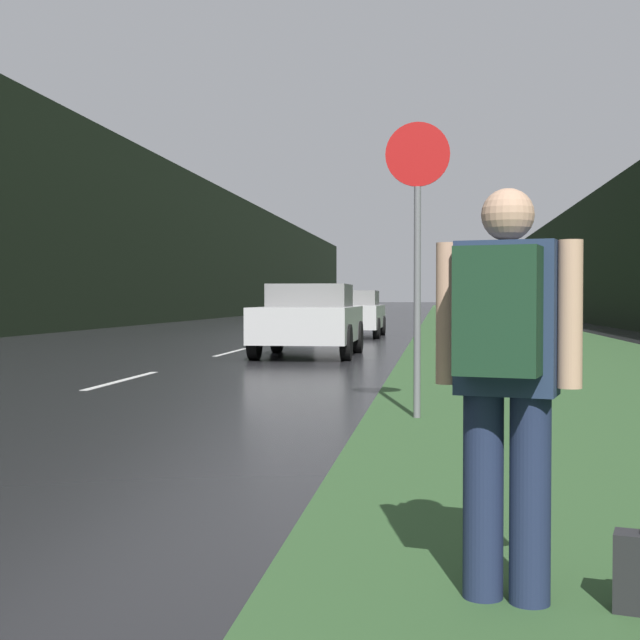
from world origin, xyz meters
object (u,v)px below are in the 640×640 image
stop_sign (417,241)px  car_passing_near (309,319)px  hitchhiker_with_backpack (505,367)px  car_passing_far (352,313)px

stop_sign → car_passing_near: stop_sign is taller
car_passing_near → hitchhiker_with_backpack: bearing=101.1°
stop_sign → car_passing_far: bearing=97.4°
stop_sign → hitchhiker_with_backpack: 5.53m
car_passing_far → car_passing_near: bearing=90.0°
stop_sign → car_passing_far: size_ratio=0.68×
hitchhiker_with_backpack → car_passing_near: hitchhiker_with_backpack is taller
hitchhiker_with_backpack → car_passing_near: bearing=115.5°
car_passing_near → car_passing_far: (-0.00, 9.61, -0.04)m
hitchhiker_with_backpack → car_passing_far: 24.93m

